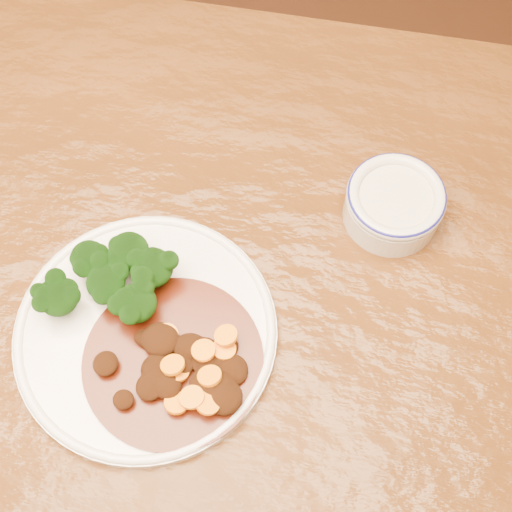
# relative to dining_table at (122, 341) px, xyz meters

# --- Properties ---
(ground) EXTENTS (4.00, 4.00, 0.00)m
(ground) POSITION_rel_dining_table_xyz_m (0.00, 0.00, -0.67)
(ground) COLOR #442411
(ground) RESTS_ON ground
(dining_table) EXTENTS (1.51, 0.91, 0.75)m
(dining_table) POSITION_rel_dining_table_xyz_m (0.00, 0.00, 0.00)
(dining_table) COLOR #522C0E
(dining_table) RESTS_ON ground
(dinner_plate) EXTENTS (0.27, 0.27, 0.02)m
(dinner_plate) POSITION_rel_dining_table_xyz_m (0.04, -0.01, 0.09)
(dinner_plate) COLOR white
(dinner_plate) RESTS_ON dining_table
(broccoli_florets) EXTENTS (0.13, 0.10, 0.05)m
(broccoli_florets) POSITION_rel_dining_table_xyz_m (0.00, 0.02, 0.12)
(broccoli_florets) COLOR #739C50
(broccoli_florets) RESTS_ON dinner_plate
(mince_stew) EXTENTS (0.18, 0.18, 0.03)m
(mince_stew) POSITION_rel_dining_table_xyz_m (0.09, -0.05, 0.10)
(mince_stew) COLOR #451507
(mince_stew) RESTS_ON dinner_plate
(dip_bowl) EXTENTS (0.11, 0.11, 0.05)m
(dip_bowl) POSITION_rel_dining_table_xyz_m (0.28, 0.17, 0.11)
(dip_bowl) COLOR beige
(dip_bowl) RESTS_ON dining_table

